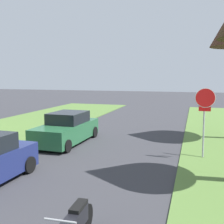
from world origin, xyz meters
TOP-DOWN VIEW (x-y plane):
  - stop_sign_far at (4.52, 10.71)m, footprint 0.81×0.73m
  - parked_sedan_green at (-2.16, 11.55)m, footprint 2.02×4.44m

SIDE VIEW (x-z plane):
  - parked_sedan_green at x=-2.16m, z-range -0.06..1.51m
  - stop_sign_far at x=4.52m, z-range 0.69..3.60m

